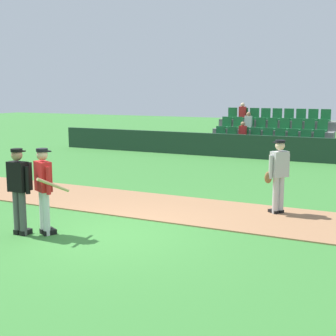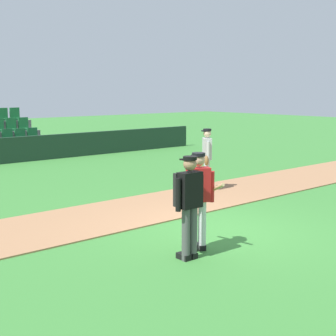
% 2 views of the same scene
% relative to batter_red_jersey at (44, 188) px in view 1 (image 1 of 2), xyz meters
% --- Properties ---
extents(ground_plane, '(80.00, 80.00, 0.00)m').
position_rel_batter_red_jersey_xyz_m(ground_plane, '(1.14, 0.62, -0.97)').
color(ground_plane, '#387A33').
extents(infield_dirt_path, '(28.00, 2.50, 0.03)m').
position_rel_batter_red_jersey_xyz_m(infield_dirt_path, '(1.14, 3.05, -0.95)').
color(infield_dirt_path, '#9E704C').
rests_on(infield_dirt_path, ground).
extents(dugout_fence, '(20.00, 0.16, 1.01)m').
position_rel_batter_red_jersey_xyz_m(dugout_fence, '(1.14, 12.39, -0.46)').
color(dugout_fence, '#1E3828').
rests_on(dugout_fence, ground).
extents(stadium_bleachers, '(5.55, 2.95, 2.30)m').
position_rel_batter_red_jersey_xyz_m(stadium_bleachers, '(1.13, 14.27, -0.35)').
color(stadium_bleachers, slate).
rests_on(stadium_bleachers, ground).
extents(batter_red_jersey, '(0.63, 0.79, 1.76)m').
position_rel_batter_red_jersey_xyz_m(batter_red_jersey, '(0.00, 0.00, 0.00)').
color(batter_red_jersey, silver).
rests_on(batter_red_jersey, ground).
extents(umpire_home_plate, '(0.59, 0.31, 1.76)m').
position_rel_batter_red_jersey_xyz_m(umpire_home_plate, '(-0.44, -0.22, 0.03)').
color(umpire_home_plate, '#4C4C4C').
rests_on(umpire_home_plate, ground).
extents(runner_grey_jersey, '(0.52, 0.55, 1.76)m').
position_rel_batter_red_jersey_xyz_m(runner_grey_jersey, '(3.87, 3.63, -0.01)').
color(runner_grey_jersey, '#B2B2B2').
rests_on(runner_grey_jersey, ground).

